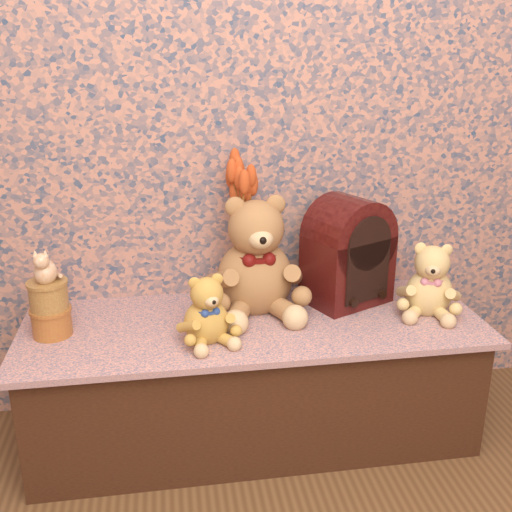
{
  "coord_description": "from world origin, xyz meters",
  "views": [
    {
      "loc": [
        -0.26,
        -0.49,
        1.26
      ],
      "look_at": [
        0.0,
        1.19,
        0.66
      ],
      "focal_mm": 41.99,
      "sensor_mm": 36.0,
      "label": 1
    }
  ],
  "objects": [
    {
      "name": "display_shelf",
      "position": [
        0.0,
        1.24,
        0.21
      ],
      "size": [
        1.47,
        0.55,
        0.42
      ],
      "primitive_type": "cube",
      "color": "#3A4C77",
      "rests_on": "ground"
    },
    {
      "name": "teddy_large",
      "position": [
        0.02,
        1.34,
        0.63
      ],
      "size": [
        0.35,
        0.41,
        0.42
      ],
      "primitive_type": null,
      "rotation": [
        0.0,
        0.0,
        0.04
      ],
      "color": "#A06A3E",
      "rests_on": "display_shelf"
    },
    {
      "name": "teddy_medium",
      "position": [
        -0.16,
        1.13,
        0.54
      ],
      "size": [
        0.23,
        0.25,
        0.23
      ],
      "primitive_type": null,
      "rotation": [
        0.0,
        0.0,
        0.28
      ],
      "color": "gold",
      "rests_on": "display_shelf"
    },
    {
      "name": "teddy_small",
      "position": [
        0.58,
        1.22,
        0.55
      ],
      "size": [
        0.28,
        0.3,
        0.26
      ],
      "primitive_type": null,
      "rotation": [
        0.0,
        0.0,
        -0.38
      ],
      "color": "tan",
      "rests_on": "display_shelf"
    },
    {
      "name": "cathedral_radio",
      "position": [
        0.34,
        1.35,
        0.61
      ],
      "size": [
        0.32,
        0.29,
        0.37
      ],
      "primitive_type": null,
      "rotation": [
        0.0,
        0.0,
        0.43
      ],
      "color": "#340909",
      "rests_on": "display_shelf"
    },
    {
      "name": "ceramic_vase",
      "position": [
        -0.02,
        1.38,
        0.51
      ],
      "size": [
        0.14,
        0.14,
        0.18
      ],
      "primitive_type": "cylinder",
      "rotation": [
        0.0,
        0.0,
        0.36
      ],
      "color": "tan",
      "rests_on": "display_shelf"
    },
    {
      "name": "dried_stalks",
      "position": [
        -0.02,
        1.38,
        0.8
      ],
      "size": [
        0.26,
        0.26,
        0.39
      ],
      "primitive_type": null,
      "rotation": [
        0.0,
        0.0,
        -0.39
      ],
      "color": "#C2481F",
      "rests_on": "ceramic_vase"
    },
    {
      "name": "biscuit_tin_lower",
      "position": [
        -0.62,
        1.24,
        0.47
      ],
      "size": [
        0.13,
        0.13,
        0.09
      ],
      "primitive_type": "cylinder",
      "rotation": [
        0.0,
        0.0,
        0.09
      ],
      "color": "#B89435",
      "rests_on": "display_shelf"
    },
    {
      "name": "biscuit_tin_upper",
      "position": [
        -0.62,
        1.24,
        0.55
      ],
      "size": [
        0.12,
        0.12,
        0.09
      ],
      "primitive_type": "cylinder",
      "rotation": [
        0.0,
        0.0,
        -0.02
      ],
      "color": "tan",
      "rests_on": "biscuit_tin_lower"
    },
    {
      "name": "cat_figurine",
      "position": [
        -0.62,
        1.24,
        0.65
      ],
      "size": [
        0.09,
        0.1,
        0.11
      ],
      "primitive_type": null,
      "rotation": [
        0.0,
        0.0,
        -0.1
      ],
      "color": "silver",
      "rests_on": "biscuit_tin_upper"
    }
  ]
}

